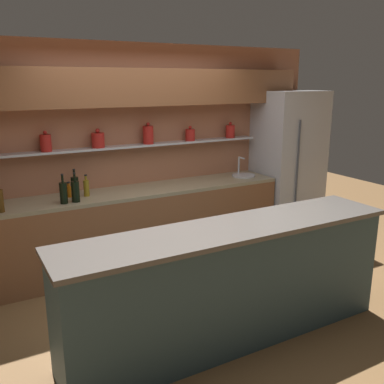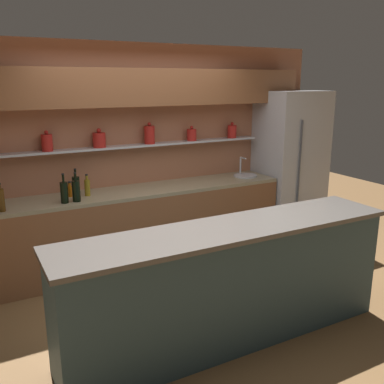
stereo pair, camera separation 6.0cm
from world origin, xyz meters
TOP-DOWN VIEW (x-y plane):
  - ground_plane at (0.00, 0.00)m, footprint 12.00×12.00m
  - back_wall_unit at (-0.00, 1.53)m, footprint 5.20×0.44m
  - back_counter_unit at (-0.12, 1.24)m, footprint 3.72×0.62m
  - island_counter at (0.00, -0.62)m, footprint 2.95×0.61m
  - refrigerator at (2.18, 1.20)m, footprint 0.84×0.73m
  - sink_fixture at (1.45, 1.25)m, footprint 0.31×0.31m
  - bottle_wine_0 at (-0.76, 1.41)m, footprint 0.08×0.08m
  - bottle_oil_1 at (-0.67, 1.25)m, footprint 0.06×0.06m
  - bottle_spirit_2 at (-1.57, 1.07)m, footprint 0.07×0.07m
  - bottle_wine_3 at (-0.96, 1.08)m, footprint 0.08×0.08m
  - bottle_sauce_4 at (-0.85, 1.30)m, footprint 0.05×0.05m
  - bottle_wine_5 at (-0.83, 1.08)m, footprint 0.08×0.08m

SIDE VIEW (x-z plane):
  - ground_plane at x=0.00m, z-range 0.00..0.00m
  - back_counter_unit at x=-0.12m, z-range 0.00..0.92m
  - island_counter at x=0.00m, z-range 0.00..1.02m
  - sink_fixture at x=1.45m, z-range 0.82..1.07m
  - bottle_sauce_4 at x=-0.85m, z-range 0.91..1.08m
  - refrigerator at x=2.18m, z-range 0.00..2.03m
  - bottle_oil_1 at x=-0.67m, z-range 0.90..1.14m
  - bottle_wine_0 at x=-0.76m, z-range 0.88..1.17m
  - bottle_wine_5 at x=-0.83m, z-range 0.88..1.19m
  - bottle_wine_3 at x=-0.96m, z-range 0.88..1.20m
  - bottle_spirit_2 at x=-1.57m, z-range 0.90..1.18m
  - back_wall_unit at x=0.00m, z-range 0.25..2.85m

